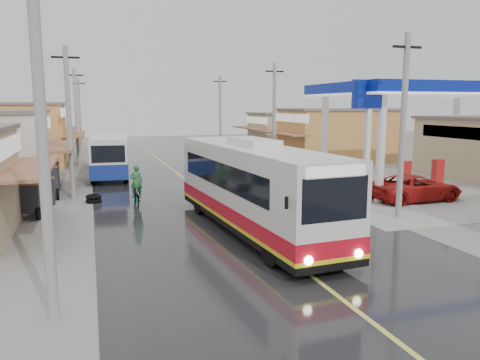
{
  "coord_description": "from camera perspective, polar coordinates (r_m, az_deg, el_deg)",
  "views": [
    {
      "loc": [
        -5.97,
        -17.29,
        4.95
      ],
      "look_at": [
        0.32,
        2.38,
        1.65
      ],
      "focal_mm": 35.0,
      "sensor_mm": 36.0,
      "label": 1
    }
  ],
  "objects": [
    {
      "name": "ground",
      "position": [
        18.95,
        1.27,
        -6.07
      ],
      "size": [
        120.0,
        120.0,
        0.0
      ],
      "primitive_type": "plane",
      "color": "slate",
      "rests_on": "ground"
    },
    {
      "name": "tyre_stack",
      "position": [
        25.24,
        -17.41,
        -2.18
      ],
      "size": [
        0.81,
        0.81,
        0.41
      ],
      "color": "black",
      "rests_on": "ground"
    },
    {
      "name": "utility_poles_right",
      "position": [
        35.15,
        4.11,
        0.95
      ],
      "size": [
        1.6,
        36.0,
        8.0
      ],
      "primitive_type": null,
      "color": "gray",
      "rests_on": "ground"
    },
    {
      "name": "cyclist",
      "position": [
        23.95,
        -12.53,
        -1.43
      ],
      "size": [
        0.72,
        1.92,
        2.05
      ],
      "rotation": [
        0.0,
        0.0,
        0.03
      ],
      "color": "black",
      "rests_on": "ground"
    },
    {
      "name": "coach_bus",
      "position": [
        18.38,
        1.47,
        -0.89
      ],
      "size": [
        3.4,
        11.89,
        3.67
      ],
      "rotation": [
        0.0,
        0.0,
        0.07
      ],
      "color": "silver",
      "rests_on": "road"
    },
    {
      "name": "centre_line",
      "position": [
        33.21,
        -7.18,
        0.46
      ],
      "size": [
        0.15,
        90.0,
        0.01
      ],
      "primitive_type": "cube",
      "color": "#D8CC4C",
      "rests_on": "road"
    },
    {
      "name": "road",
      "position": [
        33.21,
        -7.18,
        0.44
      ],
      "size": [
        12.0,
        90.0,
        0.02
      ],
      "primitive_type": "cube",
      "color": "black",
      "rests_on": "ground"
    },
    {
      "name": "jeepney",
      "position": [
        26.11,
        20.55,
        -0.9
      ],
      "size": [
        5.08,
        2.49,
        1.39
      ],
      "primitive_type": "imported",
      "rotation": [
        0.0,
        0.0,
        1.61
      ],
      "color": "#A01310",
      "rests_on": "ground"
    },
    {
      "name": "tricycle_near",
      "position": [
        23.15,
        -23.97,
        -1.7
      ],
      "size": [
        1.92,
        2.44,
        1.64
      ],
      "rotation": [
        0.0,
        0.0,
        -0.29
      ],
      "color": "#26262D",
      "rests_on": "ground"
    },
    {
      "name": "shopfronts_right",
      "position": [
        36.36,
        17.69,
        0.81
      ],
      "size": [
        11.0,
        44.0,
        4.8
      ],
      "primitive_type": null,
      "color": "beige",
      "rests_on": "ground"
    },
    {
      "name": "tricycle_far",
      "position": [
        27.44,
        -22.73,
        0.19
      ],
      "size": [
        1.62,
        2.4,
        1.83
      ],
      "rotation": [
        0.0,
        0.0,
        0.02
      ],
      "color": "#26262D",
      "rests_on": "ground"
    },
    {
      "name": "second_bus",
      "position": [
        33.9,
        -15.55,
        2.97
      ],
      "size": [
        2.87,
        8.78,
        2.87
      ],
      "rotation": [
        0.0,
        0.0,
        -0.06
      ],
      "color": "silver",
      "rests_on": "road"
    },
    {
      "name": "utility_poles_left",
      "position": [
        33.67,
        -19.29,
        0.1
      ],
      "size": [
        1.6,
        50.0,
        8.0
      ],
      "primitive_type": null,
      "color": "gray",
      "rests_on": "ground"
    }
  ]
}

